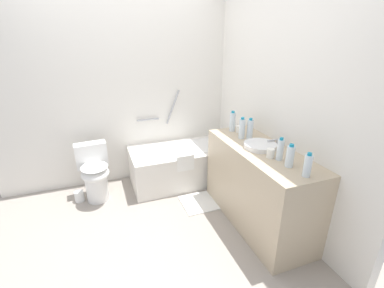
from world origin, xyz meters
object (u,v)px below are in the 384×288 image
drinking_glass_2 (239,129)px  bath_mat (209,200)px  drinking_glass_0 (270,153)px  drinking_glass_1 (241,130)px  water_bottle_3 (290,156)px  water_bottle_5 (308,166)px  toilet (95,173)px  sink_faucet (276,142)px  water_bottle_2 (242,129)px  water_bottle_4 (233,122)px  toilet_paper_roll (79,196)px  sink_basin (260,146)px  bathtub (183,163)px  water_bottle_0 (280,150)px  water_bottle_1 (250,129)px

drinking_glass_2 → bath_mat: bearing=179.5°
drinking_glass_0 → drinking_glass_1: 0.63m
water_bottle_3 → water_bottle_5: size_ratio=1.01×
toilet → sink_faucet: sink_faucet is taller
sink_faucet → water_bottle_2: bearing=127.2°
water_bottle_4 → toilet_paper_roll: water_bottle_4 is taller
sink_faucet → drinking_glass_0: size_ratio=1.77×
drinking_glass_0 → drinking_glass_2: bearing=83.8°
sink_basin → water_bottle_3: water_bottle_3 is taller
water_bottle_2 → bathtub: bearing=117.5°
toilet → drinking_glass_2: size_ratio=9.28×
toilet → bathtub: bearing=87.9°
drinking_glass_1 → bath_mat: bearing=165.4°
water_bottle_0 → water_bottle_4: bearing=91.2°
water_bottle_2 → drinking_glass_1: size_ratio=2.28×
water_bottle_5 → drinking_glass_1: 1.03m
water_bottle_2 → drinking_glass_0: size_ratio=2.76×
water_bottle_4 → drinking_glass_2: water_bottle_4 is taller
sink_basin → water_bottle_0: 0.31m
bathtub → water_bottle_1: size_ratio=6.16×
sink_faucet → drinking_glass_0: (-0.23, -0.23, 0.01)m
water_bottle_1 → water_bottle_2: water_bottle_2 is taller
toilet → drinking_glass_2: 1.81m
water_bottle_4 → water_bottle_5: size_ratio=1.18×
bath_mat → drinking_glass_2: bearing=-0.5°
sink_basin → water_bottle_5: bearing=-89.1°
water_bottle_2 → water_bottle_4: 0.25m
drinking_glass_1 → toilet: bearing=158.6°
water_bottle_4 → water_bottle_2: bearing=-95.0°
water_bottle_2 → water_bottle_4: size_ratio=0.99×
water_bottle_2 → drinking_glass_2: size_ratio=3.14×
bathtub → drinking_glass_1: bathtub is taller
sink_faucet → bath_mat: 1.13m
water_bottle_3 → water_bottle_5: bearing=-85.9°
sink_basin → toilet_paper_roll: 2.25m
sink_faucet → water_bottle_4: (-0.20, 0.55, 0.08)m
sink_faucet → water_bottle_3: water_bottle_3 is taller
water_bottle_3 → drinking_glass_0: water_bottle_3 is taller
sink_faucet → water_bottle_2: 0.38m
water_bottle_5 → sink_basin: bearing=90.9°
toilet → water_bottle_2: water_bottle_2 is taller
water_bottle_3 → water_bottle_4: bearing=90.8°
toilet → drinking_glass_1: size_ratio=6.73×
sink_basin → sink_faucet: sink_faucet is taller
sink_faucet → drinking_glass_1: bearing=113.3°
toilet → water_bottle_0: size_ratio=3.29×
water_bottle_2 → water_bottle_4: water_bottle_4 is taller
water_bottle_2 → drinking_glass_1: bearing=61.0°
bathtub → sink_basin: size_ratio=4.34×
sink_basin → drinking_glass_1: 0.40m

